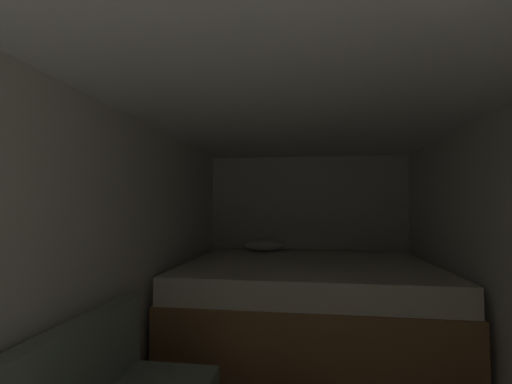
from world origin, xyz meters
name	(u,v)px	position (x,y,z in m)	size (l,w,h in m)	color
wall_back	(307,233)	(0.00, 4.35, 1.02)	(2.68, 0.05, 2.03)	silver
wall_left	(111,258)	(-1.31, 1.85, 1.02)	(0.05, 4.94, 2.03)	silver
ceiling_slab	(306,98)	(0.00, 1.85, 2.06)	(2.68, 4.94, 0.05)	white
bed	(307,301)	(0.00, 3.27, 0.40)	(2.46, 2.01, 0.95)	olive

